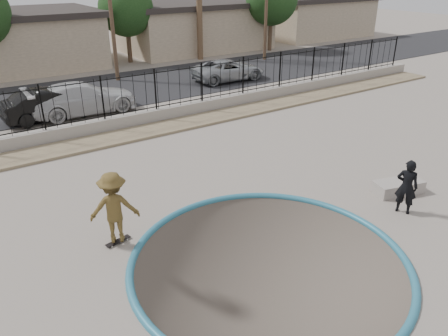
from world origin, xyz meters
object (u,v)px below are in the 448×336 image
object	(u,v)px
skater	(114,211)
car_d	(229,70)
car_b	(50,104)
skateboard	(118,241)
car_c	(82,98)
videographer	(407,187)
concrete_ledge	(398,187)

from	to	relation	value
skater	car_d	world-z (taller)	skater
car_d	car_b	bearing A→B (deg)	101.47
skateboard	car_b	world-z (taller)	car_b
car_b	car_c	xyz separation A→B (m)	(1.52, 0.00, 0.04)
skateboard	car_c	world-z (taller)	car_c
skateboard	car_b	bearing A→B (deg)	71.88
car_c	car_b	bearing A→B (deg)	90.33
videographer	car_d	xyz separation A→B (m)	(4.99, 16.35, -0.15)
skateboard	car_b	xyz separation A→B (m)	(1.29, 11.50, 0.71)
skater	videographer	bearing A→B (deg)	179.50
skater	concrete_ledge	distance (m)	8.95
videographer	car_d	bearing A→B (deg)	-44.64
skater	car_b	distance (m)	11.58
skater	car_d	xyz separation A→B (m)	(12.64, 13.10, -0.29)
skateboard	concrete_ledge	world-z (taller)	concrete_ledge
skateboard	concrete_ledge	size ratio (longest dim) A/B	0.46
skateboard	skater	bearing A→B (deg)	168.28
concrete_ledge	car_b	size ratio (longest dim) A/B	0.36
concrete_ledge	car_b	xyz separation A→B (m)	(-7.30, 13.90, 0.56)
videographer	concrete_ledge	xyz separation A→B (m)	(0.94, 0.85, -0.64)
car_b	skater	bearing A→B (deg)	170.00
skater	car_c	xyz separation A→B (m)	(2.81, 11.50, -0.17)
skater	car_b	size ratio (longest dim) A/B	0.44
skater	skateboard	xyz separation A→B (m)	(0.00, 0.00, -0.93)
skateboard	car_b	size ratio (longest dim) A/B	0.17
skateboard	videographer	size ratio (longest dim) A/B	0.43
car_b	car_c	world-z (taller)	car_c
videographer	car_b	distance (m)	16.06
videographer	skater	bearing A→B (deg)	39.35
skateboard	car_c	distance (m)	11.87
skater	car_d	distance (m)	18.21
skateboard	videographer	xyz separation A→B (m)	(7.65, -3.24, 0.79)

